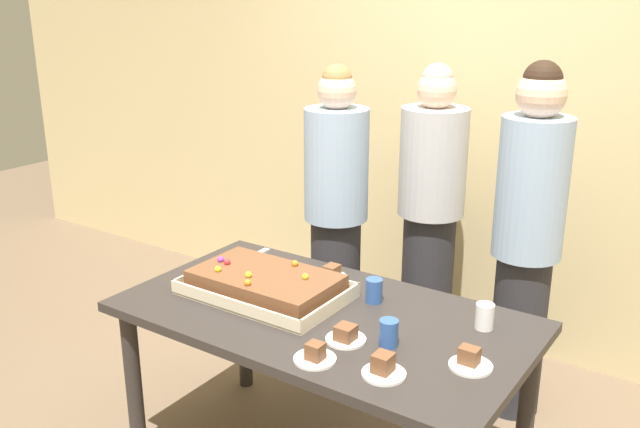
# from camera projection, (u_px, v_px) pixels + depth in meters

# --- Properties ---
(interior_back_panel) EXTENTS (8.00, 0.12, 3.00)m
(interior_back_panel) POSITION_uv_depth(u_px,v_px,m) (486.00, 85.00, 3.79)
(interior_back_panel) COLOR #CCB784
(interior_back_panel) RESTS_ON ground_plane
(party_table) EXTENTS (1.63, 0.89, 0.77)m
(party_table) POSITION_uv_depth(u_px,v_px,m) (323.00, 334.00, 2.79)
(party_table) COLOR #2D2826
(party_table) RESTS_ON ground_plane
(sheet_cake) EXTENTS (0.67, 0.42, 0.12)m
(sheet_cake) POSITION_uv_depth(u_px,v_px,m) (265.00, 285.00, 2.89)
(sheet_cake) COLOR beige
(sheet_cake) RESTS_ON party_table
(plated_slice_near_left) EXTENTS (0.15, 0.15, 0.08)m
(plated_slice_near_left) POSITION_uv_depth(u_px,v_px,m) (383.00, 368.00, 2.30)
(plated_slice_near_left) COLOR white
(plated_slice_near_left) RESTS_ON party_table
(plated_slice_near_right) EXTENTS (0.15, 0.15, 0.06)m
(plated_slice_near_right) POSITION_uv_depth(u_px,v_px,m) (331.00, 274.00, 3.07)
(plated_slice_near_right) COLOR white
(plated_slice_near_right) RESTS_ON party_table
(plated_slice_far_left) EXTENTS (0.15, 0.15, 0.07)m
(plated_slice_far_left) POSITION_uv_depth(u_px,v_px,m) (315.00, 356.00, 2.39)
(plated_slice_far_left) COLOR white
(plated_slice_far_left) RESTS_ON party_table
(plated_slice_far_right) EXTENTS (0.15, 0.15, 0.07)m
(plated_slice_far_right) POSITION_uv_depth(u_px,v_px,m) (470.00, 361.00, 2.35)
(plated_slice_far_right) COLOR white
(plated_slice_far_right) RESTS_ON party_table
(plated_slice_center_front) EXTENTS (0.15, 0.15, 0.07)m
(plated_slice_center_front) POSITION_uv_depth(u_px,v_px,m) (346.00, 336.00, 2.52)
(plated_slice_center_front) COLOR white
(plated_slice_center_front) RESTS_ON party_table
(drink_cup_nearest) EXTENTS (0.07, 0.07, 0.10)m
(drink_cup_nearest) POSITION_uv_depth(u_px,v_px,m) (485.00, 316.00, 2.61)
(drink_cup_nearest) COLOR white
(drink_cup_nearest) RESTS_ON party_table
(drink_cup_middle) EXTENTS (0.07, 0.07, 0.10)m
(drink_cup_middle) POSITION_uv_depth(u_px,v_px,m) (374.00, 290.00, 2.83)
(drink_cup_middle) COLOR #2D5199
(drink_cup_middle) RESTS_ON party_table
(drink_cup_far_end) EXTENTS (0.07, 0.07, 0.10)m
(drink_cup_far_end) POSITION_uv_depth(u_px,v_px,m) (389.00, 333.00, 2.48)
(drink_cup_far_end) COLOR #2D5199
(drink_cup_far_end) RESTS_ON party_table
(cake_server_utensil) EXTENTS (0.03, 0.20, 0.01)m
(cake_server_utensil) POSITION_uv_depth(u_px,v_px,m) (255.00, 255.00, 3.33)
(cake_server_utensil) COLOR silver
(cake_server_utensil) RESTS_ON party_table
(person_serving_front) EXTENTS (0.32, 0.32, 1.71)m
(person_serving_front) POSITION_uv_depth(u_px,v_px,m) (527.00, 237.00, 3.20)
(person_serving_front) COLOR #28282D
(person_serving_front) RESTS_ON ground_plane
(person_green_shirt_behind) EXTENTS (0.32, 0.32, 1.66)m
(person_green_shirt_behind) POSITION_uv_depth(u_px,v_px,m) (336.00, 221.00, 3.56)
(person_green_shirt_behind) COLOR #28282D
(person_green_shirt_behind) RESTS_ON ground_plane
(person_striped_tie_right) EXTENTS (0.35, 0.35, 1.65)m
(person_striped_tie_right) POSITION_uv_depth(u_px,v_px,m) (430.00, 217.00, 3.65)
(person_striped_tie_right) COLOR #28282D
(person_striped_tie_right) RESTS_ON ground_plane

